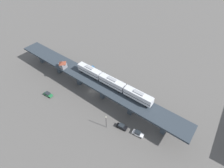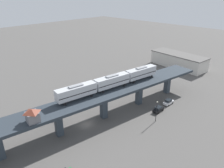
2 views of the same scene
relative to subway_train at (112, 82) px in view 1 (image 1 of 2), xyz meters
name	(u,v)px [view 1 (image 1 of 2)]	position (x,y,z in m)	size (l,w,h in m)	color
ground_plane	(92,91)	(-0.28, -10.86, -10.90)	(400.00, 400.00, 0.00)	#514F4C
elevated_viaduct	(91,80)	(-0.31, -11.05, -3.74)	(22.53, 92.19, 8.36)	#283039
subway_train	(112,82)	(0.00, 0.00, 0.00)	(8.52, 37.19, 4.45)	silver
signal_hut	(63,65)	(-0.31, -26.55, -0.74)	(3.68, 3.68, 3.40)	slate
street_car_black	(122,126)	(11.18, 10.38, -9.97)	(1.99, 4.42, 1.89)	black
street_car_white	(138,133)	(10.94, 17.18, -9.97)	(2.07, 4.46, 1.89)	silver
street_car_green	(48,94)	(12.05, -27.26, -9.97)	(2.12, 4.49, 1.89)	#1E6638
delivery_truck	(94,72)	(-11.29, -16.88, -9.14)	(5.69, 7.31, 3.20)	#333338
street_lamp	(106,121)	(13.78, 4.93, -6.80)	(0.44, 0.44, 6.94)	black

